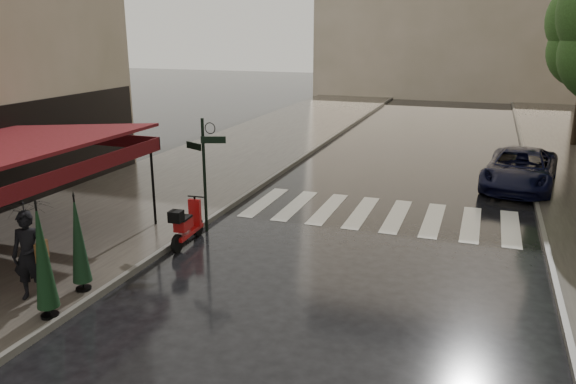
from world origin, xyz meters
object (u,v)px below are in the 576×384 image
Objects in this scene: scooter at (186,225)px; parasol_back at (78,239)px; parked_car at (520,169)px; pedestrian_with_umbrella at (24,218)px; parasol_front at (42,256)px.

scooter is 3.35m from parasol_back.
parasol_back is at bearing -118.91° from parked_car.
parasol_back is (-8.81, -11.88, 0.57)m from parked_car.
parasol_back is (0.68, 0.63, -0.57)m from pedestrian_with_umbrella.
parasol_back is (-0.62, -3.21, 0.71)m from scooter.
scooter is 4.47m from parasol_front.
parasol_back is at bearing 21.46° from pedestrian_with_umbrella.
parked_car is 15.65m from parasol_front.
pedestrian_with_umbrella is 15.74m from parked_car.
parasol_front reaches higher than parked_car.
parked_car is at bearing 56.42° from parasol_front.
scooter is 0.83× the size of parasol_back.
scooter is at bearing 84.04° from parasol_front.
parked_car is 14.80m from parasol_back.
parked_car is (8.19, 8.66, 0.15)m from scooter.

